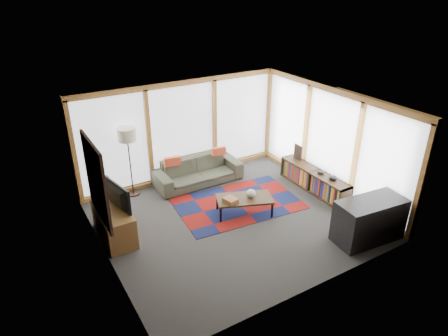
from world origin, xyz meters
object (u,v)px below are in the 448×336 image
floor_lamp (130,162)px  bookshelf (314,180)px  sofa (198,171)px  coffee_table (244,206)px  bar_counter (369,220)px  tv_console (114,223)px  television (114,197)px

floor_lamp → bookshelf: 4.51m
sofa → coffee_table: sofa is taller
floor_lamp → coffee_table: floor_lamp is taller
bar_counter → bookshelf: bearing=83.4°
bookshelf → bar_counter: bearing=-102.4°
coffee_table → sofa: bearing=95.9°
floor_lamp → coffee_table: (1.85, -2.14, -0.66)m
floor_lamp → tv_console: bearing=-121.1°
tv_console → television: 0.60m
sofa → floor_lamp: size_ratio=1.31×
sofa → television: television is taller
floor_lamp → coffee_table: size_ratio=1.41×
floor_lamp → bookshelf: (3.94, -2.11, -0.59)m
tv_console → bar_counter: bearing=-31.6°
television → bar_counter: bearing=-132.4°
floor_lamp → sofa: bearing=-9.4°
television → bar_counter: (4.33, -2.67, -0.49)m
sofa → tv_console: (-2.57, -1.23, 0.01)m
sofa → bar_counter: bar_counter is taller
bookshelf → bar_counter: (-0.46, -2.10, 0.18)m
floor_lamp → television: (-0.85, -1.53, 0.07)m
bookshelf → bar_counter: bar_counter is taller
television → bar_counter: size_ratio=0.66×
floor_lamp → television: size_ratio=1.87×
sofa → bookshelf: (2.29, -1.83, -0.06)m
tv_console → coffee_table: bearing=-12.9°
bookshelf → bar_counter: 2.16m
sofa → tv_console: size_ratio=1.68×
floor_lamp → bar_counter: floor_lamp is taller
sofa → bar_counter: size_ratio=1.60×
coffee_table → tv_console: tv_console is taller
tv_console → sofa: bearing=25.7°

